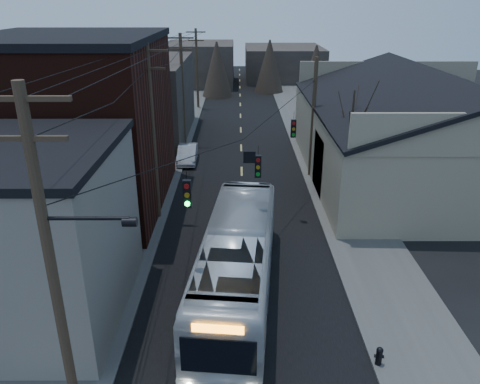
{
  "coord_description": "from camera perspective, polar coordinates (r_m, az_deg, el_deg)",
  "views": [
    {
      "loc": [
        -0.26,
        -7.21,
        12.13
      ],
      "look_at": [
        -0.17,
        14.74,
        3.0
      ],
      "focal_mm": 35.0,
      "sensor_mm": 36.0,
      "label": 1
    }
  ],
  "objects": [
    {
      "name": "parked_car",
      "position": [
        37.48,
        -6.43,
        4.65
      ],
      "size": [
        1.53,
        4.14,
        1.36
      ],
      "primitive_type": "imported",
      "rotation": [
        0.0,
        0.0,
        0.02
      ],
      "color": "#B6BABE",
      "rests_on": "ground"
    },
    {
      "name": "building_clapboard",
      "position": [
        20.34,
        -25.76,
        -4.96
      ],
      "size": [
        8.0,
        8.0,
        7.0
      ],
      "primitive_type": "cube",
      "color": "slate",
      "rests_on": "ground"
    },
    {
      "name": "sidewalk_right",
      "position": [
        39.7,
        9.61,
        4.56
      ],
      "size": [
        4.0,
        110.0,
        0.12
      ],
      "primitive_type": "cube",
      "color": "#474744",
      "rests_on": "ground"
    },
    {
      "name": "building_left_far",
      "position": [
        45.02,
        -12.3,
        11.03
      ],
      "size": [
        9.0,
        14.0,
        7.0
      ],
      "primitive_type": "cube",
      "color": "#312B27",
      "rests_on": "ground"
    },
    {
      "name": "warehouse",
      "position": [
        36.08,
        21.45,
        5.85
      ],
      "size": [
        16.16,
        20.6,
        7.73
      ],
      "color": "#7D705B",
      "rests_on": "ground"
    },
    {
      "name": "fire_hydrant",
      "position": [
        18.1,
        16.61,
        -18.52
      ],
      "size": [
        0.34,
        0.25,
        0.72
      ],
      "rotation": [
        0.0,
        0.0,
        -0.14
      ],
      "color": "black",
      "rests_on": "sidewalk_right"
    },
    {
      "name": "building_far_right",
      "position": [
        78.14,
        5.29,
        15.41
      ],
      "size": [
        12.0,
        14.0,
        5.0
      ],
      "primitive_type": "cube",
      "color": "#312B27",
      "rests_on": "ground"
    },
    {
      "name": "road_surface",
      "position": [
        39.13,
        0.16,
        4.54
      ],
      "size": [
        9.0,
        110.0,
        0.02
      ],
      "primitive_type": "cube",
      "color": "black",
      "rests_on": "ground"
    },
    {
      "name": "bare_tree",
      "position": [
        29.3,
        13.17,
        5.06
      ],
      "size": [
        0.4,
        0.4,
        7.2
      ],
      "primitive_type": "cone",
      "color": "black",
      "rests_on": "ground"
    },
    {
      "name": "utility_lines",
      "position": [
        32.29,
        -5.37,
        9.65
      ],
      "size": [
        11.24,
        45.28,
        10.5
      ],
      "color": "#382B1E",
      "rests_on": "ground"
    },
    {
      "name": "bus",
      "position": [
        20.35,
        -0.33,
        -8.34
      ],
      "size": [
        3.99,
        12.23,
        3.34
      ],
      "primitive_type": "imported",
      "rotation": [
        0.0,
        0.0,
        3.04
      ],
      "color": "silver",
      "rests_on": "ground"
    },
    {
      "name": "building_brick",
      "position": [
        29.76,
        -19.5,
        7.43
      ],
      "size": [
        10.0,
        12.0,
        10.0
      ],
      "primitive_type": "cube",
      "color": "black",
      "rests_on": "ground"
    },
    {
      "name": "building_far_left",
      "position": [
        73.01,
        -4.91,
        15.32
      ],
      "size": [
        10.0,
        12.0,
        6.0
      ],
      "primitive_type": "cube",
      "color": "#312B27",
      "rests_on": "ground"
    },
    {
      "name": "sidewalk_left",
      "position": [
        39.61,
        -9.31,
        4.54
      ],
      "size": [
        4.0,
        110.0,
        0.12
      ],
      "primitive_type": "cube",
      "color": "#474744",
      "rests_on": "ground"
    }
  ]
}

